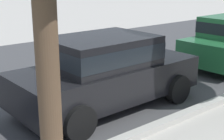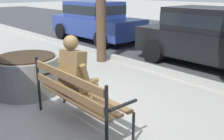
{
  "view_description": "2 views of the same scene",
  "coord_description": "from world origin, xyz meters",
  "px_view_note": "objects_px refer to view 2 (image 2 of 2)",
  "views": [
    {
      "loc": [
        -4.23,
        -0.86,
        2.77
      ],
      "look_at": [
        0.09,
        4.36,
        0.8
      ],
      "focal_mm": 52.71,
      "sensor_mm": 36.0,
      "label": 1
    },
    {
      "loc": [
        3.17,
        -2.1,
        1.99
      ],
      "look_at": [
        0.21,
        0.52,
        0.75
      ],
      "focal_mm": 41.0,
      "sensor_mm": 36.0,
      "label": 2
    }
  ],
  "objects_px": {
    "park_bench": "(76,93)",
    "parked_car_blue": "(95,20)",
    "parked_car_black": "(213,36)",
    "concrete_planter": "(27,74)",
    "bronze_statue_seated": "(80,79)"
  },
  "relations": [
    {
      "from": "concrete_planter",
      "to": "parked_car_black",
      "type": "bearing_deg",
      "value": 71.58
    },
    {
      "from": "bronze_statue_seated",
      "to": "parked_car_black",
      "type": "height_order",
      "value": "parked_car_black"
    },
    {
      "from": "park_bench",
      "to": "bronze_statue_seated",
      "type": "xyz_separation_m",
      "value": [
        -0.19,
        0.21,
        0.12
      ]
    },
    {
      "from": "park_bench",
      "to": "bronze_statue_seated",
      "type": "bearing_deg",
      "value": 131.86
    },
    {
      "from": "park_bench",
      "to": "concrete_planter",
      "type": "height_order",
      "value": "park_bench"
    },
    {
      "from": "concrete_planter",
      "to": "park_bench",
      "type": "bearing_deg",
      "value": -1.09
    },
    {
      "from": "park_bench",
      "to": "parked_car_blue",
      "type": "xyz_separation_m",
      "value": [
        -5.35,
        4.54,
        0.3
      ]
    },
    {
      "from": "concrete_planter",
      "to": "parked_car_blue",
      "type": "bearing_deg",
      "value": 128.17
    },
    {
      "from": "bronze_statue_seated",
      "to": "concrete_planter",
      "type": "xyz_separation_m",
      "value": [
        -1.61,
        -0.18,
        -0.29
      ]
    },
    {
      "from": "bronze_statue_seated",
      "to": "concrete_planter",
      "type": "bearing_deg",
      "value": -173.65
    },
    {
      "from": "park_bench",
      "to": "concrete_planter",
      "type": "distance_m",
      "value": 1.81
    },
    {
      "from": "bronze_statue_seated",
      "to": "concrete_planter",
      "type": "distance_m",
      "value": 1.65
    },
    {
      "from": "park_bench",
      "to": "parked_car_black",
      "type": "xyz_separation_m",
      "value": [
        -0.3,
        4.54,
        0.3
      ]
    },
    {
      "from": "bronze_statue_seated",
      "to": "parked_car_blue",
      "type": "distance_m",
      "value": 6.74
    },
    {
      "from": "bronze_statue_seated",
      "to": "parked_car_blue",
      "type": "xyz_separation_m",
      "value": [
        -5.16,
        4.33,
        0.17
      ]
    }
  ]
}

